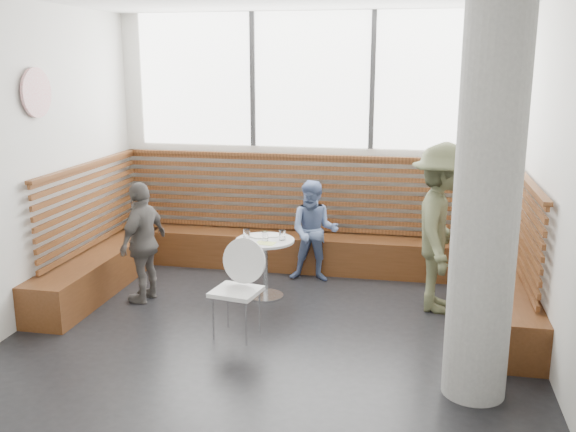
% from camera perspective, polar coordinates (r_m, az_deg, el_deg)
% --- Properties ---
extents(room, '(5.00, 5.00, 3.20)m').
position_cam_1_polar(room, '(5.76, -1.96, 3.52)').
color(room, silver).
rests_on(room, ground).
extents(booth, '(5.00, 2.50, 1.44)m').
position_cam_1_polar(booth, '(7.73, 1.14, -2.94)').
color(booth, '#4A2812').
rests_on(booth, ground).
extents(concrete_column, '(0.50, 0.50, 3.20)m').
position_cam_1_polar(concrete_column, '(5.04, 17.26, 1.43)').
color(concrete_column, gray).
rests_on(concrete_column, ground).
extents(wall_art, '(0.03, 0.50, 0.50)m').
position_cam_1_polar(wall_art, '(7.02, -21.47, 10.17)').
color(wall_art, white).
rests_on(wall_art, room).
extents(cafe_table, '(0.66, 0.66, 0.68)m').
position_cam_1_polar(cafe_table, '(7.20, -2.05, -3.56)').
color(cafe_table, silver).
rests_on(cafe_table, ground).
extents(cafe_chair, '(0.45, 0.44, 0.94)m').
position_cam_1_polar(cafe_chair, '(6.24, -4.46, -5.70)').
color(cafe_chair, white).
rests_on(cafe_chair, ground).
extents(adult_man, '(0.74, 1.21, 1.80)m').
position_cam_1_polar(adult_man, '(6.93, 13.52, -1.05)').
color(adult_man, '#525639').
rests_on(adult_man, ground).
extents(child_back, '(0.62, 0.50, 1.23)m').
position_cam_1_polar(child_back, '(7.71, 2.34, -1.37)').
color(child_back, '#6176A8').
rests_on(child_back, ground).
extents(child_left, '(0.46, 0.83, 1.34)m').
position_cam_1_polar(child_left, '(7.23, -12.74, -2.27)').
color(child_left, '#5E5955').
rests_on(child_left, ground).
extents(plate_near, '(0.21, 0.21, 0.01)m').
position_cam_1_polar(plate_near, '(7.26, -2.55, -1.79)').
color(plate_near, white).
rests_on(plate_near, cafe_table).
extents(plate_far, '(0.20, 0.20, 0.01)m').
position_cam_1_polar(plate_far, '(7.29, -1.38, -1.72)').
color(plate_far, white).
rests_on(plate_far, cafe_table).
extents(glass_left, '(0.07, 0.07, 0.12)m').
position_cam_1_polar(glass_left, '(7.13, -3.70, -1.66)').
color(glass_left, white).
rests_on(glass_left, cafe_table).
extents(glass_mid, '(0.07, 0.07, 0.11)m').
position_cam_1_polar(glass_mid, '(7.05, -2.05, -1.84)').
color(glass_mid, white).
rests_on(glass_mid, cafe_table).
extents(glass_right, '(0.07, 0.07, 0.11)m').
position_cam_1_polar(glass_right, '(7.10, -0.52, -1.71)').
color(glass_right, white).
rests_on(glass_right, cafe_table).
extents(menu_card, '(0.23, 0.17, 0.00)m').
position_cam_1_polar(menu_card, '(6.99, -2.02, -2.43)').
color(menu_card, '#A5C64C').
rests_on(menu_card, cafe_table).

